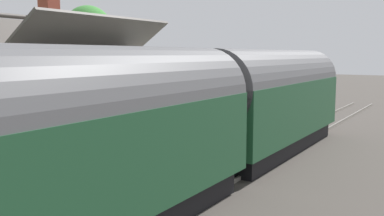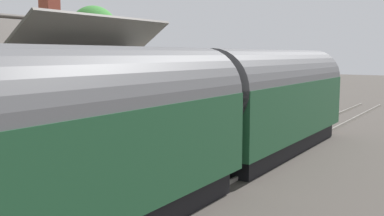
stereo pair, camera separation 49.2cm
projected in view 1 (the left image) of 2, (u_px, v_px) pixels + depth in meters
ground_plane at (179, 181)px, 14.17m from camera, size 160.00×160.00×0.00m
platform at (84, 151)px, 16.37m from camera, size 32.00×6.63×0.98m
platform_edge_coping at (150, 148)px, 14.67m from camera, size 32.00×0.36×0.02m
rail_near at (223, 187)px, 13.32m from camera, size 52.00×0.08×0.14m
rail_far at (184, 180)px, 14.07m from camera, size 52.00×0.08×0.14m
train at (216, 113)px, 14.15m from camera, size 20.65×2.73×4.32m
station_building at (72, 94)px, 17.10m from camera, size 6.78×4.62×5.72m
bench_mid_platform at (192, 108)px, 21.69m from camera, size 1.40×0.43×0.88m
planter_bench_left at (162, 105)px, 24.74m from camera, size 0.90×0.32×0.56m
planter_by_door at (190, 105)px, 24.58m from camera, size 0.97×0.32×0.65m
planter_under_sign at (142, 105)px, 23.25m from camera, size 0.43×0.43×0.76m
planter_corner_building at (129, 109)px, 21.57m from camera, size 0.49×0.49×0.80m
tree_behind_building at (88, 32)px, 27.63m from camera, size 3.14×3.19×7.20m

